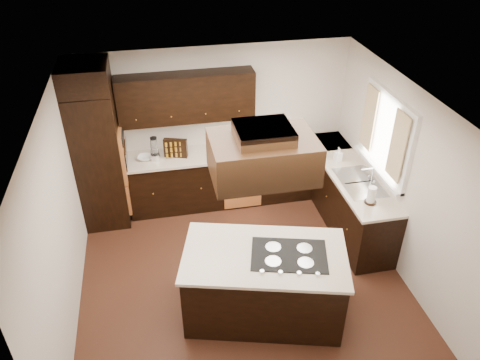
# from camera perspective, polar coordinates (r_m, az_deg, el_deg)

# --- Properties ---
(floor) EXTENTS (4.20, 4.20, 0.02)m
(floor) POSITION_cam_1_polar(r_m,az_deg,el_deg) (6.44, 0.20, -11.68)
(floor) COLOR #562D1C
(floor) RESTS_ON ground
(ceiling) EXTENTS (4.20, 4.20, 0.02)m
(ceiling) POSITION_cam_1_polar(r_m,az_deg,el_deg) (5.00, 0.25, 9.30)
(ceiling) COLOR white
(ceiling) RESTS_ON ground
(wall_back) EXTENTS (4.20, 0.02, 2.50)m
(wall_back) POSITION_cam_1_polar(r_m,az_deg,el_deg) (7.41, -3.10, 6.82)
(wall_back) COLOR beige
(wall_back) RESTS_ON ground
(wall_front) EXTENTS (4.20, 0.02, 2.50)m
(wall_front) POSITION_cam_1_polar(r_m,az_deg,el_deg) (4.15, 6.48, -19.40)
(wall_front) COLOR beige
(wall_front) RESTS_ON ground
(wall_left) EXTENTS (0.02, 4.20, 2.50)m
(wall_left) POSITION_cam_1_polar(r_m,az_deg,el_deg) (5.67, -21.23, -4.83)
(wall_left) COLOR beige
(wall_left) RESTS_ON ground
(wall_right) EXTENTS (0.02, 4.20, 2.50)m
(wall_right) POSITION_cam_1_polar(r_m,az_deg,el_deg) (6.33, 19.29, -0.17)
(wall_right) COLOR beige
(wall_right) RESTS_ON ground
(oven_column) EXTENTS (0.65, 0.75, 2.12)m
(oven_column) POSITION_cam_1_polar(r_m,az_deg,el_deg) (7.14, -16.77, 2.51)
(oven_column) COLOR black
(oven_column) RESTS_ON floor
(wall_oven_face) EXTENTS (0.05, 0.62, 0.78)m
(wall_oven_face) POSITION_cam_1_polar(r_m,az_deg,el_deg) (7.07, -14.05, 3.24)
(wall_oven_face) COLOR #D57A3C
(wall_oven_face) RESTS_ON oven_column
(base_cabinets_back) EXTENTS (2.93, 0.60, 0.88)m
(base_cabinets_back) POSITION_cam_1_polar(r_m,az_deg,el_deg) (7.55, -2.30, 0.30)
(base_cabinets_back) COLOR black
(base_cabinets_back) RESTS_ON floor
(base_cabinets_right) EXTENTS (0.60, 2.40, 0.88)m
(base_cabinets_right) POSITION_cam_1_polar(r_m,az_deg,el_deg) (7.28, 12.75, -1.96)
(base_cabinets_right) COLOR black
(base_cabinets_right) RESTS_ON floor
(countertop_back) EXTENTS (2.93, 0.63, 0.04)m
(countertop_back) POSITION_cam_1_polar(r_m,az_deg,el_deg) (7.30, -2.36, 3.28)
(countertop_back) COLOR beige
(countertop_back) RESTS_ON base_cabinets_back
(countertop_right) EXTENTS (0.63, 2.40, 0.04)m
(countertop_right) POSITION_cam_1_polar(r_m,az_deg,el_deg) (7.03, 13.09, 1.09)
(countertop_right) COLOR beige
(countertop_right) RESTS_ON base_cabinets_right
(upper_cabinets) EXTENTS (2.00, 0.34, 0.72)m
(upper_cabinets) POSITION_cam_1_polar(r_m,az_deg,el_deg) (6.98, -6.55, 9.96)
(upper_cabinets) COLOR black
(upper_cabinets) RESTS_ON wall_back
(dishwasher_front) EXTENTS (0.60, 0.05, 0.72)m
(dishwasher_front) POSITION_cam_1_polar(r_m,az_deg,el_deg) (7.38, 0.34, -0.95)
(dishwasher_front) COLOR #D57A3C
(dishwasher_front) RESTS_ON floor
(window_frame) EXTENTS (0.06, 1.32, 1.12)m
(window_frame) POSITION_cam_1_polar(r_m,az_deg,el_deg) (6.52, 17.39, 5.33)
(window_frame) COLOR white
(window_frame) RESTS_ON wall_right
(window_pane) EXTENTS (0.00, 1.20, 1.00)m
(window_pane) POSITION_cam_1_polar(r_m,az_deg,el_deg) (6.53, 17.61, 5.35)
(window_pane) COLOR white
(window_pane) RESTS_ON wall_right
(curtain_left) EXTENTS (0.02, 0.34, 0.90)m
(curtain_left) POSITION_cam_1_polar(r_m,az_deg,el_deg) (6.15, 18.67, 3.89)
(curtain_left) COLOR #F7ECC3
(curtain_left) RESTS_ON wall_right
(curtain_right) EXTENTS (0.02, 0.34, 0.90)m
(curtain_right) POSITION_cam_1_polar(r_m,az_deg,el_deg) (6.80, 15.45, 7.32)
(curtain_right) COLOR #F7ECC3
(curtain_right) RESTS_ON wall_right
(sink_rim) EXTENTS (0.52, 0.84, 0.01)m
(sink_rim) POSITION_cam_1_polar(r_m,az_deg,el_deg) (6.76, 14.36, -0.27)
(sink_rim) COLOR silver
(sink_rim) RESTS_ON countertop_right
(island) EXTENTS (2.00, 1.42, 0.88)m
(island) POSITION_cam_1_polar(r_m,az_deg,el_deg) (5.71, 2.91, -12.60)
(island) COLOR black
(island) RESTS_ON floor
(island_top) EXTENTS (2.08, 1.50, 0.04)m
(island_top) POSITION_cam_1_polar(r_m,az_deg,el_deg) (5.39, 3.05, -9.19)
(island_top) COLOR beige
(island_top) RESTS_ON island
(cooktop) EXTENTS (0.97, 0.77, 0.01)m
(cooktop) POSITION_cam_1_polar(r_m,az_deg,el_deg) (5.39, 6.00, -9.07)
(cooktop) COLOR black
(cooktop) RESTS_ON island_top
(range_hood) EXTENTS (1.05, 0.72, 0.42)m
(range_hood) POSITION_cam_1_polar(r_m,az_deg,el_deg) (4.70, 2.80, 2.82)
(range_hood) COLOR black
(range_hood) RESTS_ON ceiling
(hood_duct) EXTENTS (0.55, 0.50, 0.13)m
(hood_duct) POSITION_cam_1_polar(r_m,az_deg,el_deg) (4.57, 2.89, 5.80)
(hood_duct) COLOR black
(hood_duct) RESTS_ON ceiling
(blender_base) EXTENTS (0.15, 0.15, 0.10)m
(blender_base) POSITION_cam_1_polar(r_m,az_deg,el_deg) (7.16, -10.27, 2.76)
(blender_base) COLOR silver
(blender_base) RESTS_ON countertop_back
(blender_pitcher) EXTENTS (0.13, 0.13, 0.26)m
(blender_pitcher) POSITION_cam_1_polar(r_m,az_deg,el_deg) (7.08, -10.41, 4.02)
(blender_pitcher) COLOR silver
(blender_pitcher) RESTS_ON blender_base
(spice_rack) EXTENTS (0.36, 0.19, 0.29)m
(spice_rack) POSITION_cam_1_polar(r_m,az_deg,el_deg) (7.16, -7.86, 3.88)
(spice_rack) COLOR black
(spice_rack) RESTS_ON countertop_back
(mixing_bowl) EXTENTS (0.27, 0.27, 0.06)m
(mixing_bowl) POSITION_cam_1_polar(r_m,az_deg,el_deg) (7.22, -11.49, 2.68)
(mixing_bowl) COLOR white
(mixing_bowl) RESTS_ON countertop_back
(soap_bottle) EXTENTS (0.11, 0.11, 0.22)m
(soap_bottle) POSITION_cam_1_polar(r_m,az_deg,el_deg) (7.15, 11.89, 3.07)
(soap_bottle) COLOR white
(soap_bottle) RESTS_ON countertop_right
(paper_towel) EXTENTS (0.15, 0.15, 0.24)m
(paper_towel) POSITION_cam_1_polar(r_m,az_deg,el_deg) (6.32, 15.73, -1.80)
(paper_towel) COLOR white
(paper_towel) RESTS_ON countertop_right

